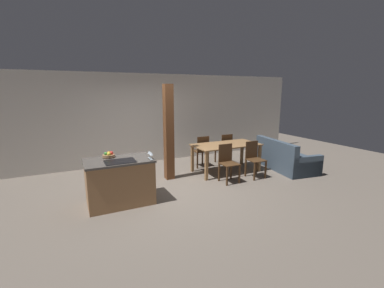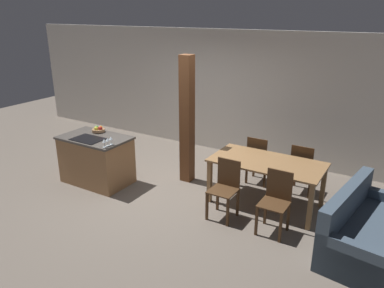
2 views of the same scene
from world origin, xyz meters
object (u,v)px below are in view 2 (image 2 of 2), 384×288
at_px(wine_glass_near, 104,141).
at_px(dining_table, 267,167).
at_px(dining_chair_near_right, 276,201).
at_px(couch, 369,233).
at_px(dining_chair_far_right, 302,168).
at_px(dining_chair_near_left, 225,188).
at_px(wine_glass_far, 111,138).
at_px(dining_chair_far_left, 258,159).
at_px(kitchen_island, 97,159).
at_px(timber_post, 187,121).
at_px(fruit_bowl, 98,129).
at_px(wine_glass_middle, 108,140).

xyz_separation_m(wine_glass_near, dining_table, (2.44, 1.13, -0.34)).
relative_size(dining_chair_near_right, couch, 0.49).
bearing_deg(dining_chair_far_right, dining_chair_near_left, 59.57).
distance_m(wine_glass_far, dining_chair_far_left, 2.68).
bearing_deg(dining_chair_far_right, kitchen_island, 23.66).
relative_size(dining_table, timber_post, 0.76).
xyz_separation_m(fruit_bowl, dining_chair_near_left, (2.75, -0.13, -0.45)).
height_order(fruit_bowl, dining_chair_far_right, fruit_bowl).
relative_size(wine_glass_far, dining_chair_far_right, 0.16).
distance_m(dining_chair_far_right, timber_post, 2.20).
height_order(dining_chair_far_right, timber_post, timber_post).
xyz_separation_m(couch, timber_post, (-3.26, 0.67, 0.90)).
height_order(dining_table, dining_chair_far_right, dining_chair_far_right).
relative_size(dining_table, couch, 0.97).
bearing_deg(dining_chair_far_right, wine_glass_middle, 31.45).
xyz_separation_m(fruit_bowl, dining_chair_near_right, (3.56, -0.13, -0.45)).
xyz_separation_m(wine_glass_far, dining_chair_near_left, (2.04, 0.28, -0.52)).
bearing_deg(wine_glass_far, dining_chair_near_right, 5.68).
bearing_deg(dining_chair_far_right, timber_post, 15.24).
height_order(fruit_bowl, timber_post, timber_post).
relative_size(kitchen_island, timber_post, 0.54).
relative_size(dining_table, dining_chair_near_right, 1.96).
height_order(dining_chair_near_right, couch, dining_chair_near_right).
xyz_separation_m(wine_glass_near, timber_post, (0.83, 1.27, 0.16)).
bearing_deg(dining_chair_far_right, wine_glass_near, 32.60).
xyz_separation_m(dining_table, dining_chair_far_right, (0.41, 0.69, -0.18)).
xyz_separation_m(fruit_bowl, wine_glass_near, (0.71, -0.58, 0.07)).
bearing_deg(dining_table, timber_post, 175.00).
distance_m(kitchen_island, wine_glass_middle, 0.83).
distance_m(fruit_bowl, dining_chair_far_left, 3.05).
xyz_separation_m(fruit_bowl, dining_chair_far_left, (2.75, 1.25, -0.45)).
relative_size(fruit_bowl, timber_post, 0.10).
height_order(dining_table, timber_post, timber_post).
height_order(fruit_bowl, dining_table, fruit_bowl).
relative_size(dining_table, dining_chair_far_left, 1.96).
height_order(dining_table, dining_chair_near_left, dining_chair_near_left).
distance_m(kitchen_island, couch, 4.67).
distance_m(wine_glass_middle, timber_post, 1.47).
bearing_deg(dining_chair_near_right, dining_chair_far_right, 90.00).
xyz_separation_m(wine_glass_far, timber_post, (0.83, 1.11, 0.16)).
bearing_deg(kitchen_island, wine_glass_middle, -23.68).
bearing_deg(dining_chair_far_left, dining_chair_far_right, -180.00).
height_order(kitchen_island, dining_chair_near_left, dining_chair_near_left).
height_order(dining_chair_far_left, timber_post, timber_post).
xyz_separation_m(wine_glass_far, couch, (4.10, 0.45, -0.74)).
bearing_deg(timber_post, dining_chair_near_left, -34.57).
distance_m(fruit_bowl, wine_glass_near, 0.91).
xyz_separation_m(wine_glass_near, dining_chair_far_left, (2.04, 1.82, -0.52)).
height_order(dining_table, dining_chair_near_right, dining_chair_near_right).
relative_size(wine_glass_near, wine_glass_far, 1.00).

